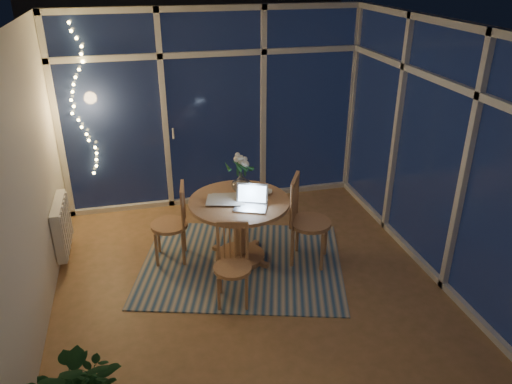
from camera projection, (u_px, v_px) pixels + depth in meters
The scene contains 23 objects.
floor at pixel (249, 277), 5.37m from camera, with size 4.00×4.00×0.00m, color olive.
ceiling at pixel (247, 25), 4.26m from camera, with size 4.00×4.00×0.00m, color silver.
wall_back at pixel (214, 109), 6.57m from camera, with size 4.00×0.04×2.60m, color beige.
wall_front at pixel (320, 285), 3.06m from camera, with size 4.00×0.04×2.60m, color beige.
wall_left at pixel (27, 186), 4.39m from camera, with size 0.04×4.00×2.60m, color beige.
wall_right at pixel (433, 148), 5.25m from camera, with size 0.04×4.00×2.60m, color beige.
window_wall_back at pixel (215, 110), 6.54m from camera, with size 4.00×0.10×2.60m, color silver.
window_wall_right at pixel (429, 148), 5.24m from camera, with size 0.10×4.00×2.60m, color silver.
radiator at pixel (62, 226), 5.58m from camera, with size 0.10×0.70×0.58m, color silver.
fairy_lights at pixel (80, 103), 6.02m from camera, with size 0.24×0.10×1.85m, color #FFD466, non-canonical shape.
garden_patio at pixel (217, 133), 9.90m from camera, with size 12.00×6.00×0.10m, color black.
garden_fence at pixel (186, 81), 9.82m from camera, with size 11.00×0.08×1.80m, color #392014.
garden_shrubs at pixel (152, 141), 7.99m from camera, with size 0.90×0.90×0.90m, color black.
rug at pixel (242, 263), 5.60m from camera, with size 2.21×1.77×0.01m, color #B6A894.
dining_table at pixel (240, 231), 5.53m from camera, with size 1.09×1.09×0.75m, color #A07248.
chair_left at pixel (169, 223), 5.50m from camera, with size 0.43×0.43×0.93m, color #A07248.
chair_right at pixel (310, 221), 5.44m from camera, with size 0.48×0.48×1.03m, color #A07248.
chair_front at pixel (233, 266), 4.81m from camera, with size 0.39×0.39×0.84m, color #A07248.
laptop at pixel (250, 198), 5.15m from camera, with size 0.34×0.29×0.25m, color silver, non-canonical shape.
flower_vase at pixel (241, 183), 5.53m from camera, with size 0.20×0.20×0.21m, color silver.
bowl at pixel (266, 192), 5.52m from camera, with size 0.15×0.15×0.04m, color silver.
newspapers at pixel (226, 199), 5.37m from camera, with size 0.37×0.28×0.02m, color #B8B5AF.
phone at pixel (239, 203), 5.30m from camera, with size 0.12×0.06×0.01m, color black.
Camera 1 is at (-0.98, -4.35, 3.13)m, focal length 35.00 mm.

